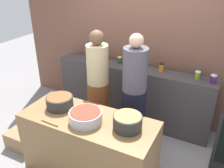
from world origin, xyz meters
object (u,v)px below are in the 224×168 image
at_px(preserve_jar_7, 213,79).
at_px(preserve_jar_3, 128,61).
at_px(cooking_pot_left, 60,102).
at_px(cooking_pot_center, 86,117).
at_px(preserve_jar_1, 105,57).
at_px(cooking_pot_right, 128,122).
at_px(cook_in_cap, 134,101).
at_px(preserve_jar_4, 138,63).
at_px(preserve_jar_5, 161,67).
at_px(preserve_jar_2, 120,60).
at_px(preserve_jar_0, 92,55).
at_px(wooden_spoon, 50,123).
at_px(bread_crate, 21,140).
at_px(preserve_jar_6, 198,75).
at_px(cook_with_tongs, 98,91).

bearing_deg(preserve_jar_7, preserve_jar_3, 176.53).
distance_m(preserve_jar_3, cooking_pot_left, 1.46).
bearing_deg(cooking_pot_center, preserve_jar_1, 110.46).
xyz_separation_m(cooking_pot_right, cook_in_cap, (-0.21, 0.70, -0.14)).
xyz_separation_m(preserve_jar_4, cooking_pot_center, (-0.05, -1.52, -0.16)).
bearing_deg(cooking_pot_left, cooking_pot_center, -14.24).
bearing_deg(cooking_pot_center, cooking_pot_right, 12.11).
height_order(preserve_jar_3, preserve_jar_5, preserve_jar_5).
bearing_deg(preserve_jar_2, cook_in_cap, -51.72).
bearing_deg(preserve_jar_0, cooking_pot_right, -46.71).
bearing_deg(preserve_jar_4, wooden_spoon, -103.23).
xyz_separation_m(cooking_pot_left, cooking_pot_center, (0.47, -0.12, -0.01)).
bearing_deg(preserve_jar_0, bread_crate, -105.43).
distance_m(preserve_jar_5, cooking_pot_center, 1.59).
xyz_separation_m(preserve_jar_6, cooking_pot_center, (-1.00, -1.49, -0.14)).
bearing_deg(preserve_jar_6, preserve_jar_2, 178.29).
xyz_separation_m(preserve_jar_3, cooking_pot_right, (0.62, -1.43, -0.14)).
bearing_deg(bread_crate, preserve_jar_2, 58.29).
height_order(preserve_jar_1, preserve_jar_2, preserve_jar_1).
bearing_deg(cook_with_tongs, cooking_pot_right, -42.05).
relative_size(preserve_jar_3, preserve_jar_5, 0.97).
bearing_deg(preserve_jar_7, preserve_jar_5, 174.82).
bearing_deg(preserve_jar_2, wooden_spoon, -92.33).
bearing_deg(preserve_jar_0, preserve_jar_4, 1.75).
bearing_deg(wooden_spoon, preserve_jar_7, 46.68).
xyz_separation_m(preserve_jar_2, preserve_jar_7, (1.51, -0.08, 0.00)).
bearing_deg(cooking_pot_left, preserve_jar_7, 38.01).
bearing_deg(cook_in_cap, preserve_jar_1, 140.35).
xyz_separation_m(preserve_jar_4, cook_in_cap, (0.23, -0.71, -0.28)).
bearing_deg(preserve_jar_7, bread_crate, -149.53).
xyz_separation_m(cooking_pot_right, wooden_spoon, (-0.85, -0.34, -0.08)).
bearing_deg(cooking_pot_center, preserve_jar_3, 94.68).
height_order(preserve_jar_6, cooking_pot_center, preserve_jar_6).
bearing_deg(preserve_jar_4, preserve_jar_7, -3.53).
bearing_deg(preserve_jar_2, preserve_jar_3, 0.95).
bearing_deg(cooking_pot_center, cook_with_tongs, 110.66).
xyz_separation_m(preserve_jar_7, wooden_spoon, (-1.58, -1.68, -0.21)).
relative_size(cooking_pot_right, cook_in_cap, 0.19).
bearing_deg(preserve_jar_1, cooking_pot_left, -86.35).
distance_m(preserve_jar_6, cook_with_tongs, 1.50).
bearing_deg(cooking_pot_left, preserve_jar_6, 42.81).
distance_m(preserve_jar_5, cook_in_cap, 0.78).
bearing_deg(preserve_jar_7, cook_with_tongs, -158.23).
distance_m(preserve_jar_5, cooking_pot_left, 1.68).
height_order(preserve_jar_6, cook_in_cap, cook_in_cap).
relative_size(preserve_jar_7, cook_with_tongs, 0.07).
height_order(cooking_pot_right, bread_crate, cooking_pot_right).
height_order(preserve_jar_2, preserve_jar_7, preserve_jar_7).
bearing_deg(preserve_jar_1, preserve_jar_7, -1.93).
bearing_deg(cook_with_tongs, preserve_jar_2, 87.64).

